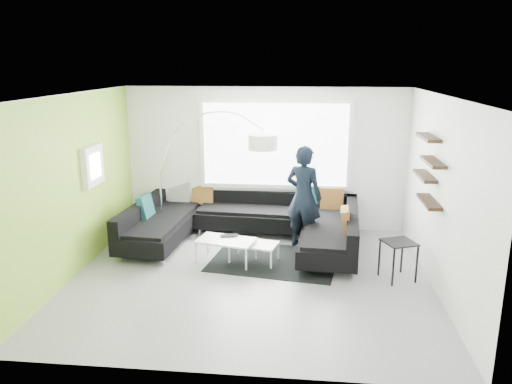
# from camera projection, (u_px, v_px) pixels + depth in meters

# --- Properties ---
(ground) EXTENTS (5.50, 5.50, 0.00)m
(ground) POSITION_uv_depth(u_px,v_px,m) (251.00, 277.00, 7.77)
(ground) COLOR gray
(ground) RESTS_ON ground
(room_shell) EXTENTS (5.54, 5.04, 2.82)m
(room_shell) POSITION_uv_depth(u_px,v_px,m) (254.00, 161.00, 7.51)
(room_shell) COLOR white
(room_shell) RESTS_ON ground
(sectional_sofa) EXTENTS (4.21, 2.79, 0.87)m
(sectional_sofa) POSITION_uv_depth(u_px,v_px,m) (244.00, 226.00, 9.03)
(sectional_sofa) COLOR black
(sectional_sofa) RESTS_ON ground
(rug) EXTENTS (2.27, 1.80, 0.01)m
(rug) POSITION_uv_depth(u_px,v_px,m) (274.00, 260.00, 8.43)
(rug) COLOR black
(rug) RESTS_ON ground
(coffee_table) EXTENTS (1.33, 0.95, 0.39)m
(coffee_table) POSITION_uv_depth(u_px,v_px,m) (240.00, 251.00, 8.34)
(coffee_table) COLOR white
(coffee_table) RESTS_ON ground
(arc_lamp) EXTENTS (2.41, 1.34, 2.43)m
(arc_lamp) POSITION_uv_depth(u_px,v_px,m) (160.00, 175.00, 9.32)
(arc_lamp) COLOR white
(arc_lamp) RESTS_ON ground
(side_table) EXTENTS (0.59, 0.59, 0.62)m
(side_table) POSITION_uv_depth(u_px,v_px,m) (398.00, 260.00, 7.64)
(side_table) COLOR black
(side_table) RESTS_ON ground
(person) EXTENTS (1.01, 0.95, 1.85)m
(person) POSITION_uv_depth(u_px,v_px,m) (304.00, 197.00, 8.87)
(person) COLOR black
(person) RESTS_ON ground
(laptop) EXTENTS (0.43, 0.39, 0.02)m
(laptop) POSITION_uv_depth(u_px,v_px,m) (230.00, 237.00, 8.40)
(laptop) COLOR black
(laptop) RESTS_ON coffee_table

